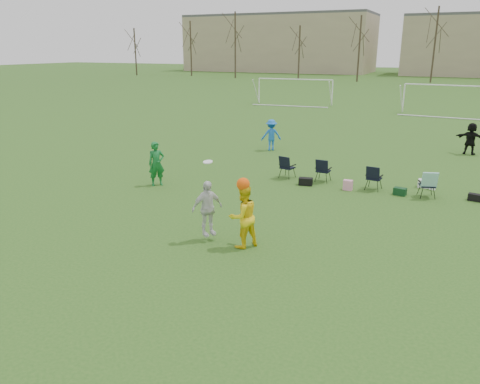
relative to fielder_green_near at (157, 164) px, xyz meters
The scene contains 10 objects.
ground 7.62m from the fielder_green_near, 38.88° to the right, with size 260.00×260.00×0.00m, color #27541A.
fielder_green_near is the anchor object (origin of this frame).
fielder_blue 8.44m from the fielder_green_near, 78.52° to the left, with size 1.08×0.62×1.67m, color blue.
fielder_black 16.38m from the fielder_green_near, 45.71° to the left, with size 1.54×0.49×1.66m, color black.
center_contest 6.70m from the fielder_green_near, 37.60° to the right, with size 2.06×1.10×2.36m.
sideline_setup 9.70m from the fielder_green_near, 19.19° to the left, with size 9.25×2.04×1.87m.
goal_left 29.56m from the fielder_green_near, 98.00° to the left, with size 7.39×0.76×2.46m.
goal_mid 29.01m from the fielder_green_near, 70.05° to the left, with size 7.40×0.63×2.46m.
tree_line 65.52m from the fielder_green_near, 84.62° to the left, with size 110.28×3.28×11.40m.
building_row 92.26m from the fielder_green_near, 82.13° to the left, with size 126.00×16.00×13.00m.
Camera 1 is at (4.86, -10.32, 5.35)m, focal length 35.00 mm.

